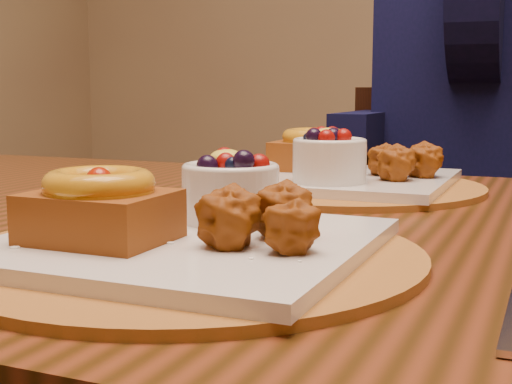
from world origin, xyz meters
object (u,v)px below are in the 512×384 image
at_px(chair_far, 446,263).
at_px(place_setting_far, 339,171).
at_px(dining_table, 285,285).
at_px(place_setting_near, 187,230).
at_px(diner, 481,71).

bearing_deg(chair_far, place_setting_far, -107.90).
distance_m(dining_table, place_setting_near, 0.24).
xyz_separation_m(place_setting_near, diner, (0.10, 1.15, 0.15)).
height_order(place_setting_far, chair_far, chair_far).
relative_size(place_setting_far, diner, 0.44).
bearing_deg(place_setting_far, place_setting_near, -89.92).
xyz_separation_m(place_setting_near, place_setting_far, (-0.00, 0.43, 0.00)).
distance_m(place_setting_near, diner, 1.17).
bearing_deg(place_setting_near, dining_table, 89.35).
distance_m(dining_table, diner, 0.98).
height_order(dining_table, diner, diner).
relative_size(chair_far, diner, 1.03).
xyz_separation_m(place_setting_far, diner, (0.10, 0.72, 0.15)).
bearing_deg(place_setting_far, diner, 81.77).
bearing_deg(diner, chair_far, -140.79).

